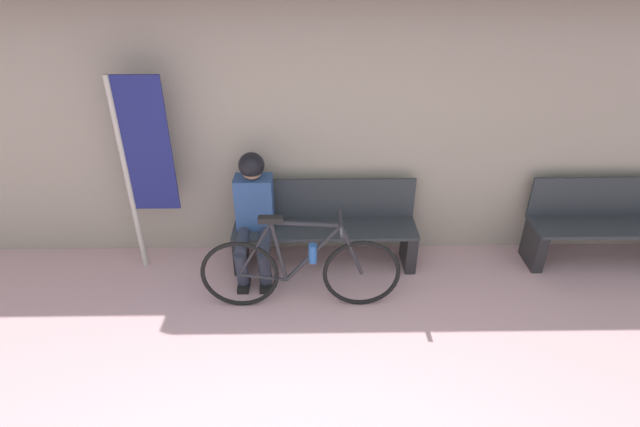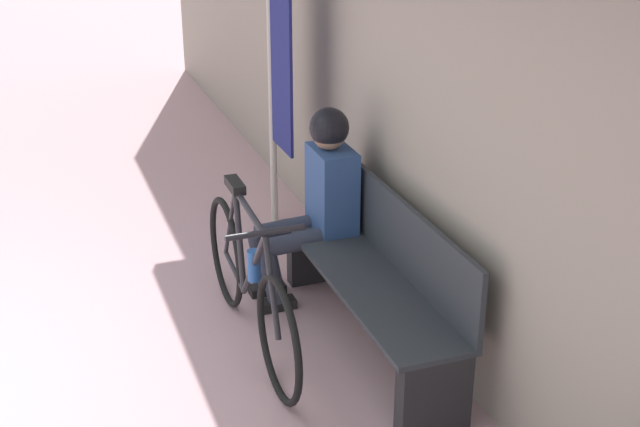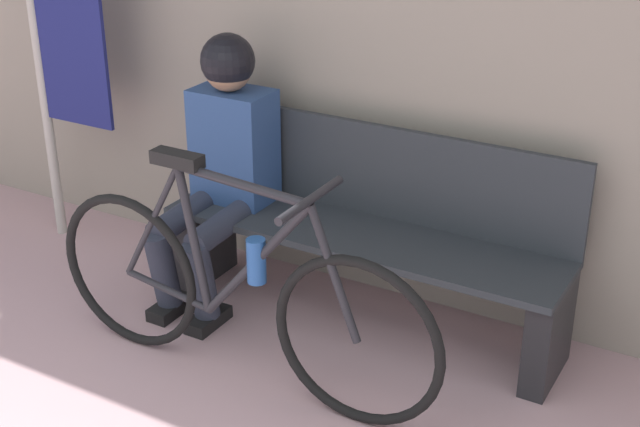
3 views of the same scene
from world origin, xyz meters
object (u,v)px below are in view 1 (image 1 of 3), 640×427
object	(u,v)px
bicycle	(301,270)
person_seated	(254,208)
park_bench_near	(325,227)
banner_pole	(141,157)
park_bench_far	(613,226)

from	to	relation	value
bicycle	person_seated	bearing A→B (deg)	128.39
park_bench_near	bicycle	size ratio (longest dim) A/B	1.02
bicycle	banner_pole	bearing A→B (deg)	155.97
bicycle	person_seated	distance (m)	0.75
park_bench_near	banner_pole	bearing A→B (deg)	-178.66
person_seated	banner_pole	world-z (taller)	banner_pole
bicycle	park_bench_far	size ratio (longest dim) A/B	1.06
park_bench_near	park_bench_far	bearing A→B (deg)	-0.04
park_bench_far	banner_pole	bearing A→B (deg)	-179.53
park_bench_near	bicycle	xyz separation A→B (m)	(-0.22, -0.65, -0.02)
park_bench_near	park_bench_far	world-z (taller)	same
park_bench_near	park_bench_far	xyz separation A→B (m)	(2.75, -0.00, -0.01)
park_bench_far	banner_pole	distance (m)	4.41
banner_pole	park_bench_near	bearing A→B (deg)	1.34
park_bench_far	banner_pole	xyz separation A→B (m)	(-4.34, -0.04, 0.75)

